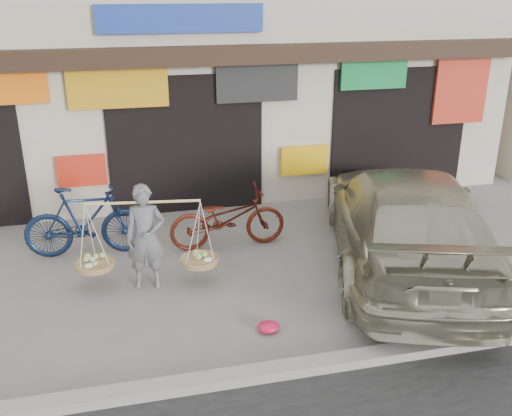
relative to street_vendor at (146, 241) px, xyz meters
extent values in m
plane|color=slate|center=(0.99, -0.52, -0.74)|extent=(70.00, 70.00, 0.00)
cube|color=gray|center=(0.99, -2.52, -0.68)|extent=(70.00, 0.25, 0.12)
cube|color=beige|center=(0.99, 5.98, 2.76)|extent=(14.00, 6.00, 7.00)
cube|color=black|center=(0.99, 2.83, 2.31)|extent=(14.00, 0.35, 0.35)
cube|color=black|center=(0.99, 3.23, 0.61)|extent=(3.00, 0.60, 2.70)
cube|color=black|center=(5.49, 3.23, 0.61)|extent=(3.00, 0.60, 2.70)
cube|color=orange|center=(-0.21, 2.90, 1.76)|extent=(1.80, 0.08, 0.70)
cube|color=black|center=(2.39, 2.90, 1.76)|extent=(1.60, 0.08, 0.70)
cube|color=#0E7F37|center=(4.79, 2.90, 1.86)|extent=(1.40, 0.08, 0.60)
cube|color=red|center=(6.79, 2.90, 1.46)|extent=(1.20, 0.08, 1.40)
cube|color=red|center=(-1.01, 2.90, 0.26)|extent=(0.90, 0.08, 0.60)
cube|color=#EEB20E|center=(3.39, 2.90, 0.16)|extent=(1.00, 0.08, 0.60)
cube|color=#1D3B9F|center=(0.99, 2.90, 2.96)|extent=(3.00, 0.08, 0.50)
imported|color=slate|center=(0.00, 0.00, 0.06)|extent=(0.63, 0.46, 1.61)
cylinder|color=#DABA79|center=(0.00, 0.00, 0.61)|extent=(1.64, 0.27, 0.04)
cylinder|color=#A2794D|center=(-0.76, 0.11, -0.36)|extent=(0.56, 0.56, 0.07)
ellipsoid|color=#A5BF66|center=(-0.76, 0.11, -0.30)|extent=(0.39, 0.39, 0.10)
cylinder|color=#A2794D|center=(0.76, -0.11, -0.36)|extent=(0.56, 0.56, 0.07)
ellipsoid|color=#A5BF66|center=(0.76, -0.11, -0.30)|extent=(0.39, 0.39, 0.10)
imported|color=#10203D|center=(-0.92, 1.32, -0.13)|extent=(2.05, 0.69, 1.21)
imported|color=#52180E|center=(1.43, 1.09, -0.21)|extent=(2.01, 0.72, 1.05)
imported|color=#A49F84|center=(4.05, -0.24, 0.06)|extent=(3.80, 5.96, 1.61)
cube|color=black|center=(4.83, 2.27, -0.19)|extent=(1.65, 0.60, 0.45)
cube|color=silver|center=(4.85, 2.34, -0.29)|extent=(0.44, 0.15, 0.12)
ellipsoid|color=red|center=(1.45, -1.62, -0.67)|extent=(0.31, 0.25, 0.14)
camera|label=1|loc=(-0.19, -7.81, 3.53)|focal=40.00mm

